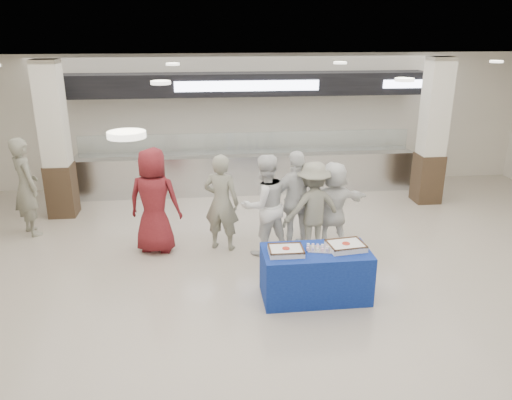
{
  "coord_description": "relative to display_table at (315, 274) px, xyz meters",
  "views": [
    {
      "loc": [
        -1.04,
        -6.11,
        3.81
      ],
      "look_at": [
        -0.19,
        1.6,
        1.09
      ],
      "focal_mm": 35.0,
      "sensor_mm": 36.0,
      "label": 1
    }
  ],
  "objects": [
    {
      "name": "ground",
      "position": [
        -0.54,
        -0.27,
        -0.38
      ],
      "size": [
        14.0,
        14.0,
        0.0
      ],
      "primitive_type": "plane",
      "color": "#BCB2A0",
      "rests_on": "ground"
    },
    {
      "name": "serving_line",
      "position": [
        -0.54,
        5.13,
        0.78
      ],
      "size": [
        8.7,
        0.85,
        2.8
      ],
      "color": "silver",
      "rests_on": "ground"
    },
    {
      "name": "column_left",
      "position": [
        -4.54,
        3.93,
        1.15
      ],
      "size": [
        0.55,
        0.55,
        3.2
      ],
      "color": "#352618",
      "rests_on": "ground"
    },
    {
      "name": "column_right",
      "position": [
        3.46,
        3.93,
        1.15
      ],
      "size": [
        0.55,
        0.55,
        3.2
      ],
      "color": "#352618",
      "rests_on": "ground"
    },
    {
      "name": "display_table",
      "position": [
        0.0,
        0.0,
        0.0
      ],
      "size": [
        1.55,
        0.79,
        0.75
      ],
      "primitive_type": "cube",
      "rotation": [
        0.0,
        0.0,
        0.01
      ],
      "color": "navy",
      "rests_on": "ground"
    },
    {
      "name": "sheet_cake_left",
      "position": [
        -0.45,
        -0.04,
        0.43
      ],
      "size": [
        0.49,
        0.39,
        0.1
      ],
      "color": "white",
      "rests_on": "display_table"
    },
    {
      "name": "sheet_cake_right",
      "position": [
        0.44,
        0.02,
        0.43
      ],
      "size": [
        0.56,
        0.46,
        0.11
      ],
      "color": "white",
      "rests_on": "display_table"
    },
    {
      "name": "cupcake_tray",
      "position": [
        0.06,
        0.03,
        0.4
      ],
      "size": [
        0.4,
        0.33,
        0.06
      ],
      "color": "silver",
      "rests_on": "display_table"
    },
    {
      "name": "civilian_maroon",
      "position": [
        -2.44,
        1.91,
        0.56
      ],
      "size": [
        1.03,
        0.8,
        1.87
      ],
      "primitive_type": "imported",
      "rotation": [
        0.0,
        0.0,
        2.9
      ],
      "color": "maroon",
      "rests_on": "ground"
    },
    {
      "name": "soldier_a",
      "position": [
        -1.28,
        1.88,
        0.5
      ],
      "size": [
        0.74,
        0.62,
        1.74
      ],
      "primitive_type": "imported",
      "rotation": [
        0.0,
        0.0,
        2.77
      ],
      "color": "gray",
      "rests_on": "ground"
    },
    {
      "name": "chef_tall",
      "position": [
        -0.55,
        1.6,
        0.52
      ],
      "size": [
        1.06,
        0.95,
        1.79
      ],
      "primitive_type": "imported",
      "rotation": [
        0.0,
        0.0,
        3.52
      ],
      "color": "white",
      "rests_on": "ground"
    },
    {
      "name": "chef_short",
      "position": [
        0.04,
        1.71,
        0.53
      ],
      "size": [
        1.13,
        0.66,
        1.81
      ],
      "primitive_type": "imported",
      "rotation": [
        0.0,
        0.0,
        3.36
      ],
      "color": "white",
      "rests_on": "ground"
    },
    {
      "name": "soldier_b",
      "position": [
        0.28,
        1.55,
        0.45
      ],
      "size": [
        1.18,
        0.84,
        1.65
      ],
      "primitive_type": "imported",
      "rotation": [
        0.0,
        0.0,
        3.38
      ],
      "color": "gray",
      "rests_on": "ground"
    },
    {
      "name": "civilian_white",
      "position": [
        0.7,
        1.76,
        0.42
      ],
      "size": [
        1.54,
        0.78,
        1.59
      ],
      "primitive_type": "imported",
      "rotation": [
        0.0,
        0.0,
        3.36
      ],
      "color": "white",
      "rests_on": "ground"
    },
    {
      "name": "soldier_bg",
      "position": [
        -4.9,
        2.96,
        0.57
      ],
      "size": [
        0.78,
        0.82,
        1.89
      ],
      "primitive_type": "imported",
      "rotation": [
        0.0,
        0.0,
        2.22
      ],
      "color": "gray",
      "rests_on": "ground"
    }
  ]
}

